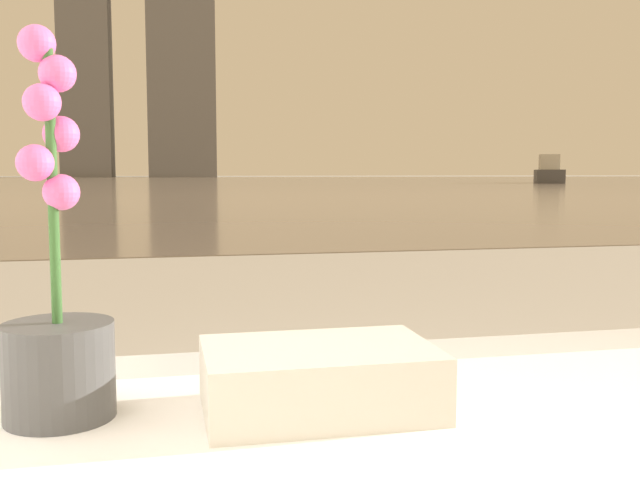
{
  "coord_description": "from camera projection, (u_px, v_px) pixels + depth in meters",
  "views": [
    {
      "loc": [
        -0.38,
        -0.02,
        0.83
      ],
      "look_at": [
        0.15,
        2.35,
        0.59
      ],
      "focal_mm": 40.0,
      "sensor_mm": 36.0,
      "label": 1
    }
  ],
  "objects": [
    {
      "name": "towel_stack",
      "position": [
        319.0,
        378.0,
        0.87
      ],
      "size": [
        0.28,
        0.19,
        0.08
      ],
      "color": "silver",
      "rests_on": "bathtub"
    },
    {
      "name": "skyline_tower_2",
      "position": [
        86.0,
        80.0,
        110.92
      ],
      "size": [
        7.48,
        9.9,
        30.27
      ],
      "color": "slate",
      "rests_on": "ground_plane"
    },
    {
      "name": "potted_orchid",
      "position": [
        57.0,
        321.0,
        0.84
      ],
      "size": [
        0.13,
        0.13,
        0.46
      ],
      "color": "#4C4C4C",
      "rests_on": "bathtub"
    },
    {
      "name": "harbor_boat_1",
      "position": [
        549.0,
        173.0,
        53.05
      ],
      "size": [
        4.26,
        5.9,
        2.11
      ],
      "color": "#4C4C51",
      "rests_on": "harbor_water"
    },
    {
      "name": "harbor_water",
      "position": [
        166.0,
        182.0,
        60.43
      ],
      "size": [
        180.0,
        110.0,
        0.01
      ],
      "color": "gray",
      "rests_on": "ground_plane"
    }
  ]
}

